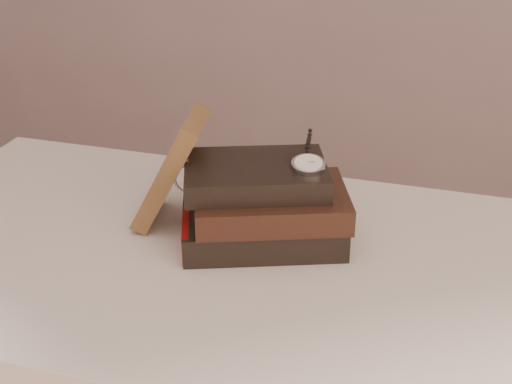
% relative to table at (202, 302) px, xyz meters
% --- Properties ---
extents(table, '(1.00, 0.60, 0.75)m').
position_rel_table_xyz_m(table, '(0.00, 0.00, 0.00)').
color(table, beige).
rests_on(table, ground).
extents(book_stack, '(0.28, 0.23, 0.12)m').
position_rel_table_xyz_m(book_stack, '(0.08, 0.06, 0.15)').
color(book_stack, black).
rests_on(book_stack, table).
extents(journal, '(0.13, 0.13, 0.18)m').
position_rel_table_xyz_m(journal, '(-0.07, 0.07, 0.18)').
color(journal, '#4A311C').
rests_on(journal, table).
extents(pocket_watch, '(0.06, 0.15, 0.02)m').
position_rel_table_xyz_m(pocket_watch, '(0.14, 0.07, 0.22)').
color(pocket_watch, silver).
rests_on(pocket_watch, book_stack).
extents(eyeglasses, '(0.13, 0.14, 0.05)m').
position_rel_table_xyz_m(eyeglasses, '(-0.03, 0.10, 0.16)').
color(eyeglasses, silver).
rests_on(eyeglasses, book_stack).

